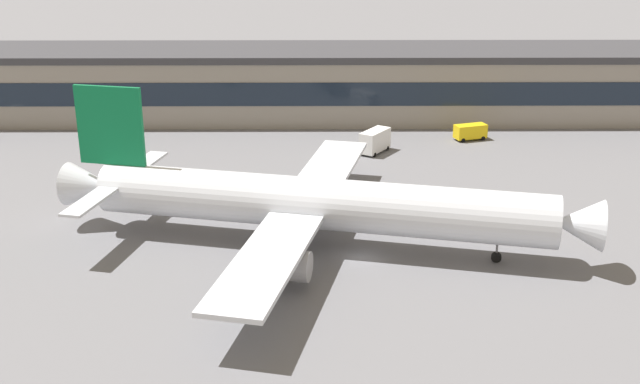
# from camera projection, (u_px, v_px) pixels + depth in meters

# --- Properties ---
(ground_plane) EXTENTS (600.00, 600.00, 0.00)m
(ground_plane) POSITION_uv_depth(u_px,v_px,m) (363.00, 257.00, 84.36)
(ground_plane) COLOR slate
(terminal_building) EXTENTS (175.57, 18.87, 12.32)m
(terminal_building) POSITION_uv_depth(u_px,v_px,m) (343.00, 83.00, 140.23)
(terminal_building) COLOR gray
(terminal_building) RESTS_ON ground_plane
(airliner) EXTENTS (59.91, 51.50, 17.08)m
(airliner) POSITION_uv_depth(u_px,v_px,m) (312.00, 203.00, 85.67)
(airliner) COLOR silver
(airliner) RESTS_ON ground_plane
(stair_truck) EXTENTS (5.28, 6.34, 3.55)m
(stair_truck) POSITION_uv_depth(u_px,v_px,m) (375.00, 140.00, 120.05)
(stair_truck) COLOR white
(stair_truck) RESTS_ON ground_plane
(crew_van) EXTENTS (5.63, 3.72, 2.55)m
(crew_van) POSITION_uv_depth(u_px,v_px,m) (470.00, 131.00, 126.97)
(crew_van) COLOR yellow
(crew_van) RESTS_ON ground_plane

